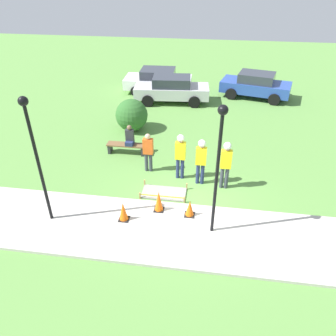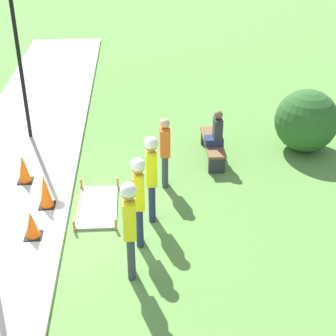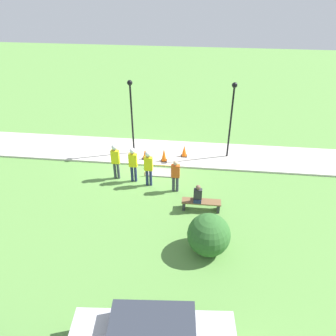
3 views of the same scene
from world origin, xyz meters
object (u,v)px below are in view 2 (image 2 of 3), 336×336
at_px(park_bench, 213,146).
at_px(bystander_in_orange_shirt, 165,149).
at_px(traffic_cone_near_patch, 24,169).
at_px(traffic_cone_sidewalk_edge, 32,224).
at_px(worker_assistant, 151,171).
at_px(worker_supervisor, 139,194).
at_px(worker_trainee, 130,221).
at_px(person_seated_on_bench, 216,131).
at_px(traffic_cone_far_patch, 45,191).
at_px(lamppost_far, 16,36).

distance_m(park_bench, bystander_in_orange_shirt, 1.91).
xyz_separation_m(traffic_cone_near_patch, park_bench, (-1.08, 4.51, -0.10)).
distance_m(traffic_cone_sidewalk_edge, worker_assistant, 2.55).
bearing_deg(bystander_in_orange_shirt, worker_supervisor, -15.83).
distance_m(worker_trainee, bystander_in_orange_shirt, 3.16).
height_order(park_bench, bystander_in_orange_shirt, bystander_in_orange_shirt).
relative_size(park_bench, bystander_in_orange_shirt, 1.02).
distance_m(person_seated_on_bench, worker_trainee, 4.67).
bearing_deg(bystander_in_orange_shirt, person_seated_on_bench, 129.66).
height_order(traffic_cone_near_patch, traffic_cone_far_patch, traffic_cone_far_patch).
relative_size(traffic_cone_far_patch, lamppost_far, 0.18).
xyz_separation_m(park_bench, person_seated_on_bench, (0.17, 0.05, 0.49)).
bearing_deg(bystander_in_orange_shirt, traffic_cone_near_patch, -93.47).
height_order(worker_supervisor, worker_assistant, worker_assistant).
relative_size(worker_assistant, lamppost_far, 0.45).
relative_size(person_seated_on_bench, worker_supervisor, 0.47).
relative_size(traffic_cone_far_patch, park_bench, 0.44).
xyz_separation_m(worker_assistant, bystander_in_orange_shirt, (-1.34, 0.34, -0.21)).
relative_size(traffic_cone_sidewalk_edge, worker_supervisor, 0.31).
distance_m(traffic_cone_far_patch, park_bench, 4.41).
bearing_deg(bystander_in_orange_shirt, traffic_cone_far_patch, -71.39).
height_order(traffic_cone_near_patch, worker_supervisor, worker_supervisor).
bearing_deg(lamppost_far, person_seated_on_bench, 72.79).
bearing_deg(park_bench, traffic_cone_near_patch, -76.55).
xyz_separation_m(traffic_cone_near_patch, worker_assistant, (1.53, 2.89, 0.73)).
relative_size(park_bench, person_seated_on_bench, 1.93).
distance_m(worker_trainee, lamppost_far, 6.50).
bearing_deg(traffic_cone_far_patch, bystander_in_orange_shirt, 108.61).
relative_size(traffic_cone_near_patch, bystander_in_orange_shirt, 0.40).
relative_size(traffic_cone_near_patch, person_seated_on_bench, 0.76).
bearing_deg(traffic_cone_near_patch, lamppost_far, -173.19).
height_order(traffic_cone_near_patch, worker_trainee, worker_trainee).
distance_m(traffic_cone_sidewalk_edge, park_bench, 5.11).
bearing_deg(worker_supervisor, lamppost_far, -148.47).
relative_size(traffic_cone_sidewalk_edge, worker_trainee, 0.30).
xyz_separation_m(traffic_cone_sidewalk_edge, lamppost_far, (-4.53, -0.82, 2.45)).
bearing_deg(worker_trainee, lamppost_far, -154.10).
relative_size(traffic_cone_far_patch, worker_supervisor, 0.40).
height_order(worker_assistant, bystander_in_orange_shirt, worker_assistant).
xyz_separation_m(traffic_cone_sidewalk_edge, worker_supervisor, (0.21, 2.09, 0.76)).
xyz_separation_m(worker_supervisor, worker_assistant, (-0.81, 0.26, 0.02)).
bearing_deg(traffic_cone_far_patch, traffic_cone_near_patch, -148.60).
height_order(worker_trainee, lamppost_far, lamppost_far).
xyz_separation_m(person_seated_on_bench, worker_assistant, (2.43, -1.67, 0.34)).
bearing_deg(worker_assistant, traffic_cone_near_patch, -117.94).
bearing_deg(person_seated_on_bench, park_bench, -163.96).
height_order(traffic_cone_near_patch, park_bench, traffic_cone_near_patch).
distance_m(traffic_cone_far_patch, lamppost_far, 4.30).
bearing_deg(traffic_cone_near_patch, worker_supervisor, 48.28).
bearing_deg(worker_assistant, lamppost_far, -141.11).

